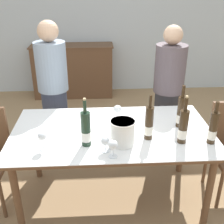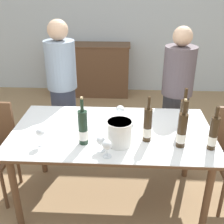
% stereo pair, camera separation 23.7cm
% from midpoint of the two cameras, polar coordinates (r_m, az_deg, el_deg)
% --- Properties ---
extents(ground_plane, '(12.00, 12.00, 0.00)m').
position_cam_midpoint_polar(ground_plane, '(2.91, 2.44, -17.09)').
color(ground_plane, '#A37F56').
extents(back_wall, '(8.00, 0.10, 2.80)m').
position_cam_midpoint_polar(back_wall, '(5.19, 3.27, 19.34)').
color(back_wall, silver).
rests_on(back_wall, ground_plane).
extents(sideboard_cabinet, '(1.42, 0.46, 0.92)m').
position_cam_midpoint_polar(sideboard_cabinet, '(5.13, -3.09, 8.55)').
color(sideboard_cabinet, brown).
rests_on(sideboard_cabinet, ground_plane).
extents(dining_table, '(1.74, 0.97, 0.77)m').
position_cam_midpoint_polar(dining_table, '(2.49, 2.74, -5.29)').
color(dining_table, brown).
rests_on(dining_table, ground_plane).
extents(ice_bucket, '(0.20, 0.20, 0.21)m').
position_cam_midpoint_polar(ice_bucket, '(2.21, 4.61, -4.26)').
color(ice_bucket, white).
rests_on(ice_bucket, dining_table).
extents(wine_bottle_0, '(0.08, 0.08, 0.40)m').
position_cam_midpoint_polar(wine_bottle_0, '(2.21, -2.86, -3.40)').
color(wine_bottle_0, '#1E3323').
rests_on(wine_bottle_0, dining_table).
extents(wine_bottle_1, '(0.07, 0.07, 0.39)m').
position_cam_midpoint_polar(wine_bottle_1, '(2.50, 16.91, -0.84)').
color(wine_bottle_1, '#332314').
rests_on(wine_bottle_1, dining_table).
extents(wine_bottle_2, '(0.07, 0.07, 0.41)m').
position_cam_midpoint_polar(wine_bottle_2, '(2.27, 16.95, -3.81)').
color(wine_bottle_2, '#332314').
rests_on(wine_bottle_2, dining_table).
extents(wine_bottle_3, '(0.07, 0.07, 0.39)m').
position_cam_midpoint_polar(wine_bottle_3, '(2.28, 10.18, -2.86)').
color(wine_bottle_3, '#332314').
rests_on(wine_bottle_3, dining_table).
extents(wine_bottle_4, '(0.07, 0.07, 0.36)m').
position_cam_midpoint_polar(wine_bottle_4, '(2.32, 22.69, -4.22)').
color(wine_bottle_4, '#332314').
rests_on(wine_bottle_4, dining_table).
extents(wine_glass_0, '(0.08, 0.08, 0.14)m').
position_cam_midpoint_polar(wine_glass_0, '(2.34, 6.48, -2.82)').
color(wine_glass_0, white).
rests_on(wine_glass_0, dining_table).
extents(wine_glass_1, '(0.08, 0.08, 0.14)m').
position_cam_midpoint_polar(wine_glass_1, '(2.60, 4.29, 0.32)').
color(wine_glass_1, white).
rests_on(wine_glass_1, dining_table).
extents(wine_glass_2, '(0.07, 0.07, 0.14)m').
position_cam_midpoint_polar(wine_glass_2, '(2.07, 2.28, -6.91)').
color(wine_glass_2, white).
rests_on(wine_glass_2, dining_table).
extents(wine_glass_3, '(0.07, 0.07, 0.12)m').
position_cam_midpoint_polar(wine_glass_3, '(2.14, 0.85, -6.02)').
color(wine_glass_3, white).
rests_on(wine_glass_3, dining_table).
extents(wine_glass_4, '(0.07, 0.07, 0.15)m').
position_cam_midpoint_polar(wine_glass_4, '(2.24, -11.44, -4.32)').
color(wine_glass_4, white).
rests_on(wine_glass_4, dining_table).
extents(person_host, '(0.33, 0.33, 1.60)m').
position_cam_midpoint_polar(person_host, '(3.21, -7.91, 3.98)').
color(person_host, '#383F56').
rests_on(person_host, ground_plane).
extents(person_guest_left, '(0.33, 0.33, 1.55)m').
position_cam_midpoint_polar(person_guest_left, '(3.17, 14.98, 2.48)').
color(person_guest_left, '#2D2D33').
rests_on(person_guest_left, ground_plane).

